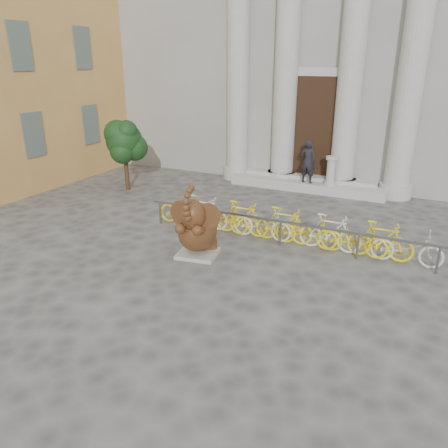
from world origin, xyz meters
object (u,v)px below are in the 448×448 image
at_px(bike_rack, 284,225).
at_px(tree, 125,142).
at_px(elephant_statue, 197,230).
at_px(pedestrian, 308,162).

xyz_separation_m(bike_rack, tree, (-7.13, 2.35, 1.38)).
xyz_separation_m(elephant_statue, bike_rack, (1.70, 1.84, -0.22)).
xyz_separation_m(bike_rack, pedestrian, (-0.80, 5.13, 0.67)).
relative_size(tree, pedestrian, 1.65).
distance_m(elephant_statue, bike_rack, 2.51).
xyz_separation_m(elephant_statue, pedestrian, (0.90, 6.97, 0.46)).
bearing_deg(tree, pedestrian, 23.67).
bearing_deg(elephant_statue, bike_rack, 37.81).
bearing_deg(elephant_statue, pedestrian, 73.20).
relative_size(bike_rack, pedestrian, 5.03).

